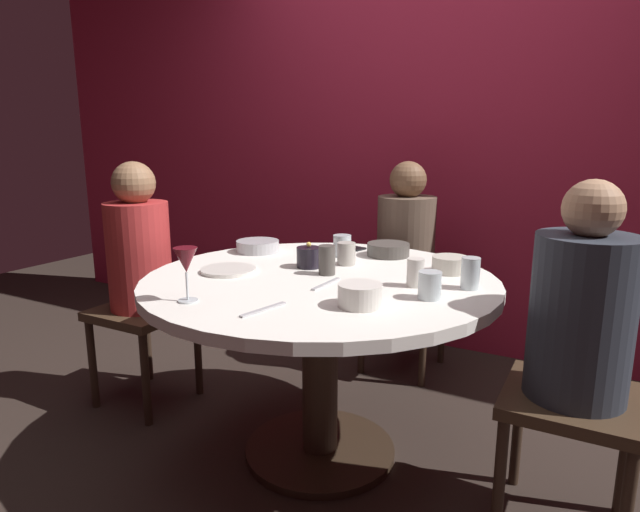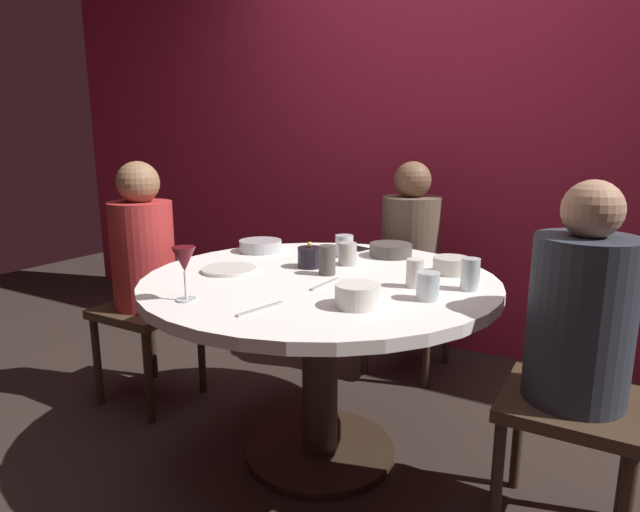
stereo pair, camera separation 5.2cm
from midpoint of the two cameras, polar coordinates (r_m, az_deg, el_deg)
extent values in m
plane|color=#2D231E|center=(2.34, 0.68, -19.95)|extent=(8.00, 8.00, 0.00)
cube|color=maroon|center=(3.28, 13.34, 13.01)|extent=(6.00, 0.10, 2.60)
cylinder|color=white|center=(2.04, 0.73, -2.74)|extent=(1.33, 1.33, 0.04)
cylinder|color=#332319|center=(2.17, 0.70, -12.17)|extent=(0.14, 0.14, 0.70)
cylinder|color=#2D2116|center=(2.33, 0.68, -19.64)|extent=(0.60, 0.60, 0.03)
cube|color=#3F2D1E|center=(2.69, -17.18, -5.43)|extent=(0.40, 0.40, 0.04)
cylinder|color=#B22D2D|center=(2.62, -17.56, 0.11)|extent=(0.29, 0.29, 0.49)
sphere|color=#8C6647|center=(2.58, -18.04, 7.35)|extent=(0.19, 0.19, 0.19)
cylinder|color=#332319|center=(2.79, -21.87, -10.26)|extent=(0.04, 0.04, 0.43)
cylinder|color=#332319|center=(2.55, -17.01, -12.10)|extent=(0.04, 0.04, 0.43)
cylinder|color=#332319|center=(2.99, -16.74, -8.32)|extent=(0.04, 0.04, 0.43)
cylinder|color=#332319|center=(2.77, -11.82, -9.78)|extent=(0.04, 0.04, 0.43)
cube|color=#3F2D1E|center=(2.95, 9.80, -3.50)|extent=(0.40, 0.40, 0.04)
cylinder|color=brown|center=(2.89, 9.99, 1.44)|extent=(0.30, 0.30, 0.48)
sphere|color=brown|center=(2.84, 10.24, 7.87)|extent=(0.19, 0.19, 0.19)
cylinder|color=#332319|center=(3.22, 7.86, -6.38)|extent=(0.04, 0.04, 0.43)
cylinder|color=#332319|center=(2.93, 5.30, -8.29)|extent=(0.04, 0.04, 0.43)
cylinder|color=#332319|center=(3.12, 13.68, -7.28)|extent=(0.04, 0.04, 0.43)
cylinder|color=#332319|center=(2.82, 11.67, -9.39)|extent=(0.04, 0.04, 0.43)
cube|color=#3F2D1E|center=(1.90, 25.63, -13.86)|extent=(0.40, 0.40, 0.04)
cylinder|color=#2D333D|center=(1.80, 26.45, -6.05)|extent=(0.30, 0.30, 0.50)
sphere|color=tan|center=(1.73, 27.50, 4.34)|extent=(0.17, 0.17, 0.17)
cylinder|color=#332319|center=(2.16, 30.14, -18.11)|extent=(0.04, 0.04, 0.43)
cylinder|color=#332319|center=(2.17, 20.76, -16.99)|extent=(0.04, 0.04, 0.43)
cylinder|color=#332319|center=(1.88, 18.87, -21.78)|extent=(0.04, 0.04, 0.43)
cylinder|color=black|center=(2.17, -0.39, -0.14)|extent=(0.10, 0.10, 0.08)
sphere|color=#F9D159|center=(2.16, -0.39, 1.23)|extent=(0.02, 0.02, 0.02)
cylinder|color=silver|center=(1.79, -13.06, -4.49)|extent=(0.06, 0.06, 0.01)
cylinder|color=silver|center=(1.78, -13.14, -3.01)|extent=(0.01, 0.01, 0.09)
cone|color=maroon|center=(1.76, -13.28, -0.34)|extent=(0.08, 0.08, 0.08)
cylinder|color=silver|center=(2.14, -8.85, -1.41)|extent=(0.21, 0.21, 0.01)
cube|color=black|center=(2.55, 4.10, 0.87)|extent=(0.15, 0.10, 0.01)
cylinder|color=#B7B7BC|center=(2.49, -5.68, 1.08)|extent=(0.19, 0.19, 0.05)
cylinder|color=silver|center=(1.68, 4.78, -4.15)|extent=(0.14, 0.14, 0.07)
cylinder|color=beige|center=(2.15, 14.30, -0.96)|extent=(0.14, 0.14, 0.06)
cylinder|color=#4C4742|center=(2.40, 8.05, 0.63)|extent=(0.19, 0.19, 0.06)
cylinder|color=#4C4742|center=(2.06, 1.49, -0.44)|extent=(0.06, 0.06, 0.11)
cylinder|color=silver|center=(2.38, 3.19, 1.08)|extent=(0.08, 0.08, 0.09)
cylinder|color=silver|center=(1.92, 10.70, -1.78)|extent=(0.06, 0.06, 0.10)
cylinder|color=#B2ADA3|center=(2.22, 3.65, 0.23)|extent=(0.08, 0.08, 0.09)
cylinder|color=silver|center=(1.93, 16.25, -1.85)|extent=(0.06, 0.06, 0.11)
cylinder|color=silver|center=(1.78, 12.11, -3.11)|extent=(0.08, 0.08, 0.09)
cube|color=#B7B7BC|center=(1.66, -5.43, -5.57)|extent=(0.05, 0.18, 0.01)
cube|color=#B7B7BC|center=(1.93, 1.32, -2.96)|extent=(0.02, 0.18, 0.01)
camera|label=1|loc=(0.03, -89.26, 0.16)|focal=30.45mm
camera|label=2|loc=(0.03, 90.74, -0.16)|focal=30.45mm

